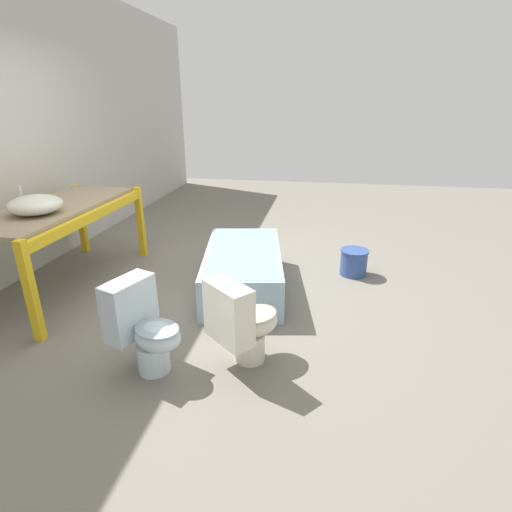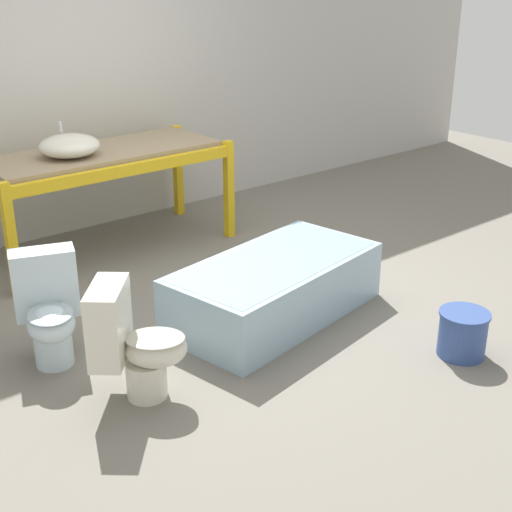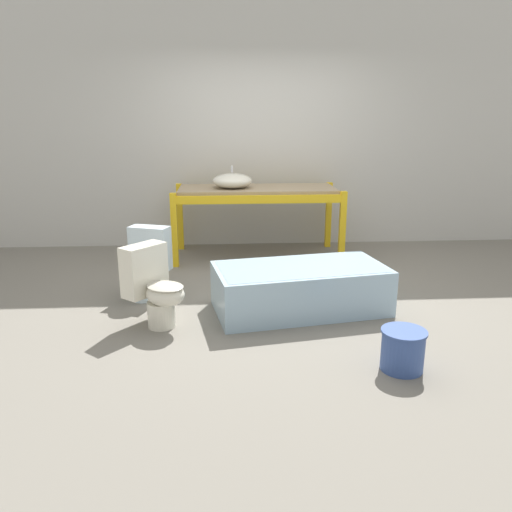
% 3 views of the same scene
% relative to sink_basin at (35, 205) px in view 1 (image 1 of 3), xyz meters
% --- Properties ---
extents(ground_plane, '(12.00, 12.00, 0.00)m').
position_rel_sink_basin_xyz_m(ground_plane, '(0.38, -1.19, -0.94)').
color(ground_plane, slate).
extents(shelving_rack, '(2.00, 0.86, 0.85)m').
position_rel_sink_basin_xyz_m(shelving_rack, '(0.30, 0.04, -0.20)').
color(shelving_rack, yellow).
rests_on(shelving_rack, ground_plane).
extents(sink_basin, '(0.47, 0.46, 0.25)m').
position_rel_sink_basin_xyz_m(sink_basin, '(0.00, 0.00, 0.00)').
color(sink_basin, silver).
rests_on(sink_basin, shelving_rack).
extents(bathtub_main, '(1.60, 1.00, 0.40)m').
position_rel_sink_basin_xyz_m(bathtub_main, '(0.56, -1.78, -0.71)').
color(bathtub_main, '#99B7CC').
rests_on(bathtub_main, ground_plane).
extents(toilet_near, '(0.48, 0.58, 0.67)m').
position_rel_sink_basin_xyz_m(toilet_near, '(-0.86, -1.36, -0.60)').
color(toilet_near, silver).
rests_on(toilet_near, ground_plane).
extents(toilet_far, '(0.59, 0.58, 0.67)m').
position_rel_sink_basin_xyz_m(toilet_far, '(-0.68, -2.03, -0.60)').
color(toilet_far, silver).
rests_on(toilet_far, ground_plane).
extents(bucket_white, '(0.31, 0.31, 0.29)m').
position_rel_sink_basin_xyz_m(bucket_white, '(1.10, -2.91, -0.79)').
color(bucket_white, '#334C8C').
rests_on(bucket_white, ground_plane).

